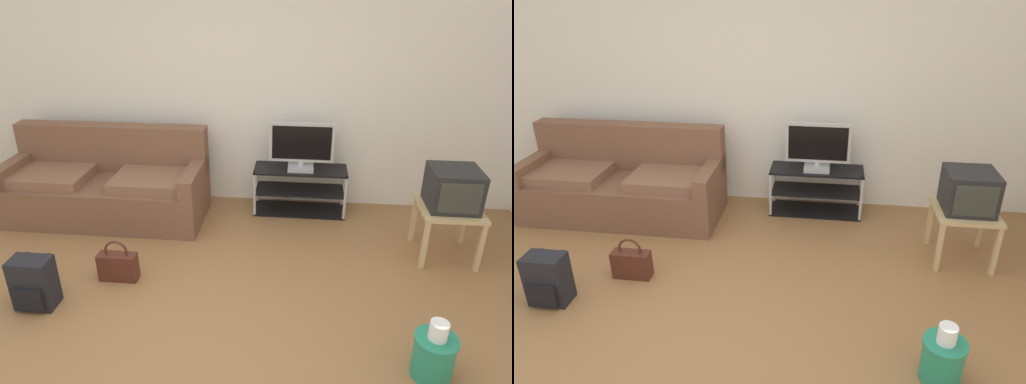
% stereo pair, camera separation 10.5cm
% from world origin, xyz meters
% --- Properties ---
extents(ground_plane, '(9.00, 9.80, 0.02)m').
position_xyz_m(ground_plane, '(0.00, 0.00, -0.01)').
color(ground_plane, olive).
extents(wall_back, '(9.00, 0.10, 2.70)m').
position_xyz_m(wall_back, '(0.00, 2.45, 1.35)').
color(wall_back, silver).
rests_on(wall_back, ground_plane).
extents(couch, '(2.01, 0.82, 0.91)m').
position_xyz_m(couch, '(-1.26, 1.86, 0.33)').
color(couch, brown).
rests_on(couch, ground_plane).
extents(tv_stand, '(0.96, 0.37, 0.49)m').
position_xyz_m(tv_stand, '(0.72, 2.15, 0.24)').
color(tv_stand, black).
rests_on(tv_stand, ground_plane).
extents(flat_tv, '(0.65, 0.22, 0.49)m').
position_xyz_m(flat_tv, '(0.72, 2.13, 0.73)').
color(flat_tv, '#B2B2B7').
rests_on(flat_tv, tv_stand).
extents(side_table, '(0.52, 0.52, 0.48)m').
position_xyz_m(side_table, '(2.03, 1.40, 0.40)').
color(side_table, tan).
rests_on(side_table, ground_plane).
extents(crt_tv, '(0.41, 0.41, 0.35)m').
position_xyz_m(crt_tv, '(2.03, 1.42, 0.66)').
color(crt_tv, '#232326').
rests_on(crt_tv, side_table).
extents(backpack, '(0.30, 0.26, 0.41)m').
position_xyz_m(backpack, '(-1.24, 0.36, 0.20)').
color(backpack, black).
rests_on(backpack, ground_plane).
extents(handbag, '(0.32, 0.12, 0.36)m').
position_xyz_m(handbag, '(-0.74, 0.75, 0.13)').
color(handbag, '#4C2319').
rests_on(handbag, ground_plane).
extents(cleaning_bucket, '(0.27, 0.27, 0.42)m').
position_xyz_m(cleaning_bucket, '(1.60, -0.04, 0.17)').
color(cleaning_bucket, '#238466').
rests_on(cleaning_bucket, ground_plane).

